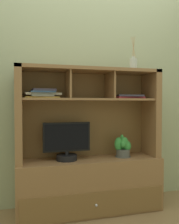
% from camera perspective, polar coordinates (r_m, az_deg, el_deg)
% --- Properties ---
extents(floor_plane, '(6.00, 6.00, 0.02)m').
position_cam_1_polar(floor_plane, '(2.48, 0.00, -22.30)').
color(floor_plane, olive).
rests_on(floor_plane, ground).
extents(back_wall, '(6.00, 0.02, 2.80)m').
position_cam_1_polar(back_wall, '(2.51, -1.43, 10.95)').
color(back_wall, '#9FAC83').
rests_on(back_wall, ground).
extents(media_console, '(1.34, 0.43, 1.33)m').
position_cam_1_polar(media_console, '(2.34, -0.05, -12.82)').
color(media_console, olive).
rests_on(media_console, ground).
extents(tv_monitor, '(0.43, 0.19, 0.35)m').
position_cam_1_polar(tv_monitor, '(2.22, -5.41, -7.44)').
color(tv_monitor, black).
rests_on(tv_monitor, media_console).
extents(potted_orchid, '(0.16, 0.15, 0.22)m').
position_cam_1_polar(potted_orchid, '(2.38, 7.90, -8.24)').
color(potted_orchid, '#52544F').
rests_on(potted_orchid, media_console).
extents(magazine_stack_left, '(0.29, 0.24, 0.04)m').
position_cam_1_polar(magazine_stack_left, '(2.38, 9.17, 3.60)').
color(magazine_stack_left, '#9E2B39').
rests_on(magazine_stack_left, media_console).
extents(magazine_stack_centre, '(0.33, 0.23, 0.08)m').
position_cam_1_polar(magazine_stack_centre, '(2.21, -11.04, 4.26)').
color(magazine_stack_centre, gold).
rests_on(magazine_stack_centre, media_console).
extents(diffuser_bottle, '(0.07, 0.07, 0.32)m').
position_cam_1_polar(diffuser_bottle, '(2.42, 10.33, 11.15)').
color(diffuser_bottle, '#B9C1B4').
rests_on(diffuser_bottle, media_console).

